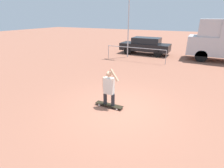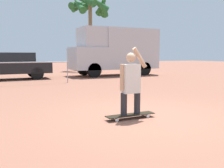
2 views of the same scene
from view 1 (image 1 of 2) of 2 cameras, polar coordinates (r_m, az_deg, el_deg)
name	(u,v)px [view 1 (image 1 of 2)]	position (r m, az deg, el deg)	size (l,w,h in m)	color
ground_plane	(118,109)	(6.81, 1.92, -8.14)	(80.00, 80.00, 0.00)	#935B47
skateboard	(109,105)	(6.93, -0.97, -6.82)	(1.15, 0.25, 0.09)	black
person_skateboarder	(109,87)	(6.61, -1.02, -0.97)	(0.66, 0.22, 1.49)	#28282D
parked_car_black	(145,45)	(16.80, 10.81, 12.29)	(4.47, 1.71, 1.52)	black
flagpole	(130,10)	(15.10, 5.83, 23.02)	(1.02, 0.12, 6.71)	#B7B7BC
plaza_railing_segment	(135,50)	(13.92, 7.63, 11.09)	(4.78, 0.05, 1.08)	#99999E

